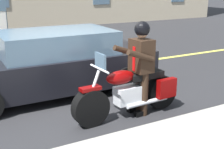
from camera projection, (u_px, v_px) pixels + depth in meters
ground_plane at (68, 100)px, 6.33m from camera, size 80.00×80.00×0.00m
lane_center_stripe at (42, 75)px, 8.01m from camera, size 60.00×0.16×0.01m
motorcycle_main at (131, 92)px, 5.46m from camera, size 2.22×0.66×1.26m
rider_main at (141, 60)px, 5.39m from camera, size 0.64×0.57×1.74m
car_silver at (51, 63)px, 6.54m from camera, size 4.60×1.92×1.40m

